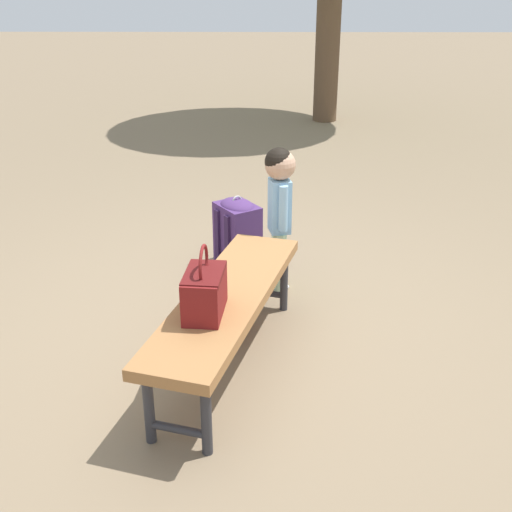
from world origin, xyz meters
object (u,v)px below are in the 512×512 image
Objects in this scene: child_standing at (280,197)px; backpack_large at (238,231)px; handbag at (205,290)px; backpack_small at (220,306)px; park_bench at (227,302)px.

child_standing is 0.61m from backpack_large.
handbag is 0.71m from backpack_small.
backpack_small is (-0.95, 0.07, -0.10)m from backpack_large.
handbag is at bearing 161.42° from child_standing.
child_standing is (0.95, -0.30, 0.27)m from park_bench.
park_bench is 1.03m from child_standing.
backpack_small is at bearing 10.44° from park_bench.
backpack_large is 1.61× the size of backpack_small.
park_bench reaches higher than backpack_small.
backpack_large is at bearing -4.44° from backpack_small.
child_standing is at bearing -17.34° from park_bench.
child_standing reaches higher than backpack_large.
backpack_large is (1.32, -0.01, -0.12)m from park_bench.
handbag reaches higher than backpack_small.
child_standing is 0.85m from backpack_small.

